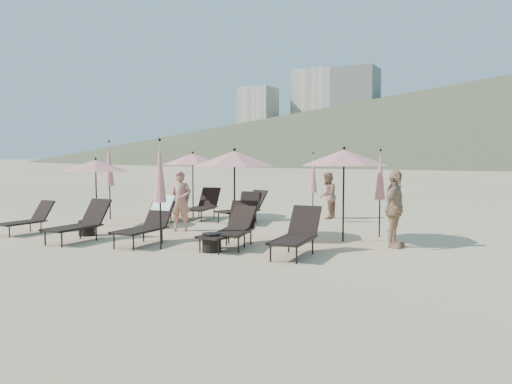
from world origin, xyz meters
The scene contains 25 objects.
ground centered at (0.00, 0.00, 0.00)m, with size 800.00×800.00×0.00m, color #D6BA8C.
hotel_skyline centered at (-93.62, 271.21, 24.18)m, with size 109.00×82.00×55.00m.
lounger_0 centered at (-5.55, -0.34, 0.42)m, with size 0.65×1.57×0.89m.
lounger_1 centered at (-3.26, -0.58, 0.48)m, with size 0.72×1.81×1.03m.
lounger_2 centered at (-1.50, -0.02, 0.55)m, with size 0.79×1.89×1.15m.
lounger_3 centered at (0.60, 0.34, 0.44)m, with size 0.74×1.69×0.95m.
lounger_4 centered at (0.60, 0.70, 0.48)m, with size 1.10×1.91×1.04m.
lounger_5 centered at (2.34, 0.30, 0.48)m, with size 0.82×1.83×1.03m.
lounger_6 centered at (-3.85, 4.05, 0.47)m, with size 1.04×1.84×0.99m.
lounger_7 centered at (-3.07, 4.72, 0.49)m, with size 1.03×1.93×1.05m.
lounger_8 centered at (-1.45, 4.69, 0.48)m, with size 1.23×1.91×1.03m.
lounger_9 centered at (-1.23, 4.48, 0.46)m, with size 1.13×1.83×0.98m.
umbrella_open_0 centered at (-4.99, 1.68, 1.88)m, with size 1.97×1.97×2.12m.
umbrella_open_1 centered at (0.01, 1.61, 2.10)m, with size 2.21×2.21×2.37m.
umbrella_open_2 centered at (2.66, 2.52, 2.13)m, with size 2.23×2.23×2.40m.
umbrella_open_3 centered at (-3.64, 4.92, 2.07)m, with size 2.17×2.17×2.34m.
umbrella_closed_0 centered at (-0.74, -0.50, 1.79)m, with size 0.30×0.30×2.57m.
umbrella_closed_1 centered at (3.30, 3.67, 1.64)m, with size 0.28×0.28×2.35m.
umbrella_closed_2 centered at (-5.84, 3.13, 1.89)m, with size 0.32×0.32×2.71m.
umbrella_closed_3 centered at (0.61, 5.65, 1.60)m, with size 0.27×0.27×2.30m.
side_table_0 centered at (-3.83, 0.18, 0.21)m, with size 0.44×0.44×0.42m, color black.
side_table_1 centered at (0.47, -0.21, 0.21)m, with size 0.43×0.43×0.43m, color black.
beachgoer_a centered at (-2.06, 2.05, 0.87)m, with size 0.64×0.42×1.74m, color #B57462.
beachgoer_b centered at (0.69, 6.83, 0.81)m, with size 0.78×0.61×1.61m, color #9B6A50.
beachgoer_c centered at (3.99, 2.28, 0.92)m, with size 1.08×0.45×1.84m, color tan.
Camera 1 is at (6.57, -9.59, 2.14)m, focal length 35.00 mm.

